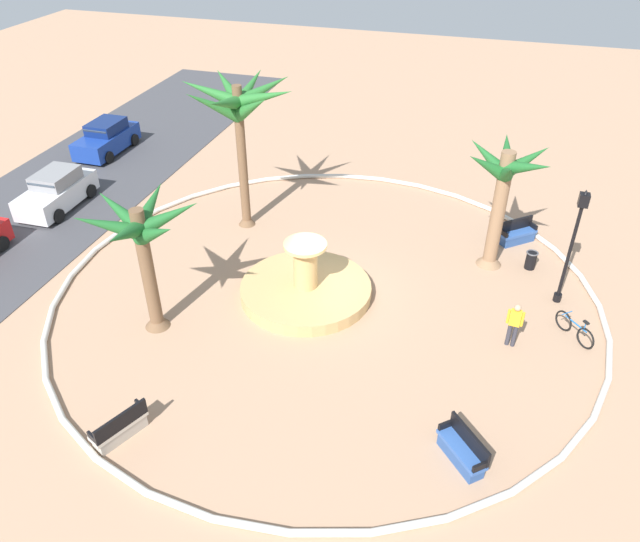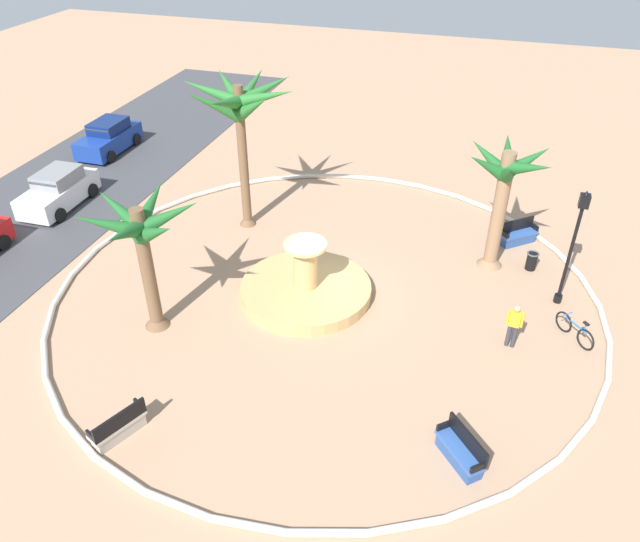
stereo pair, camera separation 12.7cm
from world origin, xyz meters
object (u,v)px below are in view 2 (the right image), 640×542
palm_tree_mid_plaza (141,237)px  lamppost (574,240)px  palm_tree_by_curb (504,185)px  trash_bin (532,260)px  person_cyclist_helmet (514,324)px  parked_car_third (109,138)px  bench_east (460,452)px  palm_tree_near_fountain (240,109)px  parked_car_second (58,190)px  bench_north (119,427)px  fountain (306,288)px  bicycle_red_frame (575,330)px  bench_west (518,235)px

palm_tree_mid_plaza → lamppost: size_ratio=1.07×
palm_tree_by_curb → trash_bin: size_ratio=6.81×
palm_tree_by_curb → person_cyclist_helmet: bearing=-168.1°
parked_car_third → bench_east: bearing=-126.6°
palm_tree_near_fountain → trash_bin: 12.71m
parked_car_second → lamppost: bearing=-92.5°
palm_tree_mid_plaza → trash_bin: 14.45m
parked_car_second → parked_car_third: size_ratio=1.01×
palm_tree_mid_plaza → bench_north: (-4.60, -1.46, -3.16)m
palm_tree_by_curb → parked_car_third: (5.27, 20.41, -2.66)m
fountain → bicycle_red_frame: bearing=-88.2°
person_cyclist_helmet → parked_car_second: (3.90, 20.04, -0.14)m
bench_east → lamppost: 8.79m
parked_car_second → parked_car_third: 6.24m
palm_tree_mid_plaza → parked_car_third: bearing=38.5°
bicycle_red_frame → trash_bin: bearing=20.2°
bicycle_red_frame → parked_car_third: (9.03, 23.38, 0.40)m
trash_bin → parked_car_second: (-0.97, 20.58, 0.39)m
bench_east → person_cyclist_helmet: 5.27m
bench_west → parked_car_second: size_ratio=0.38×
fountain → bench_north: 8.22m
bench_north → lamppost: size_ratio=0.38×
palm_tree_by_curb → person_cyclist_helmet: size_ratio=3.03×
palm_tree_near_fountain → parked_car_third: size_ratio=1.58×
palm_tree_by_curb → bench_east: bearing=179.7°
lamppost → bench_west: bearing=22.5°
bench_north → bicycle_red_frame: (8.00, -12.05, 0.04)m
palm_tree_near_fountain → parked_car_third: bearing=63.4°
palm_tree_near_fountain → bench_north: palm_tree_near_fountain is taller
fountain → palm_tree_near_fountain: size_ratio=0.75×
palm_tree_mid_plaza → parked_car_second: 10.96m
fountain → bicycle_red_frame: size_ratio=3.54×
bench_north → palm_tree_near_fountain: bearing=5.7°
bicycle_red_frame → person_cyclist_helmet: person_cyclist_helmet is taller
bench_north → parked_car_second: bearing=42.4°
palm_tree_near_fountain → bench_west: (1.82, -11.23, -4.78)m
palm_tree_mid_plaza → bicycle_red_frame: size_ratio=3.55×
trash_bin → bicycle_red_frame: bicycle_red_frame is taller
palm_tree_mid_plaza → bicycle_red_frame: palm_tree_mid_plaza is taller
bench_west → bench_north: (-13.76, 10.05, 0.00)m
trash_bin → parked_car_third: size_ratio=0.18×
palm_tree_by_curb → palm_tree_mid_plaza: palm_tree_by_curb is taller
bench_east → person_cyclist_helmet: person_cyclist_helmet is taller
bench_east → bench_west: (11.85, -1.03, 0.00)m
fountain → bench_north: size_ratio=2.85×
palm_tree_near_fountain → lamppost: bearing=-98.6°
palm_tree_mid_plaza → person_cyclist_helmet: (2.45, -11.52, -2.58)m
trash_bin → fountain: bearing=118.4°
bench_west → trash_bin: 1.93m
bench_north → person_cyclist_helmet: person_cyclist_helmet is taller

